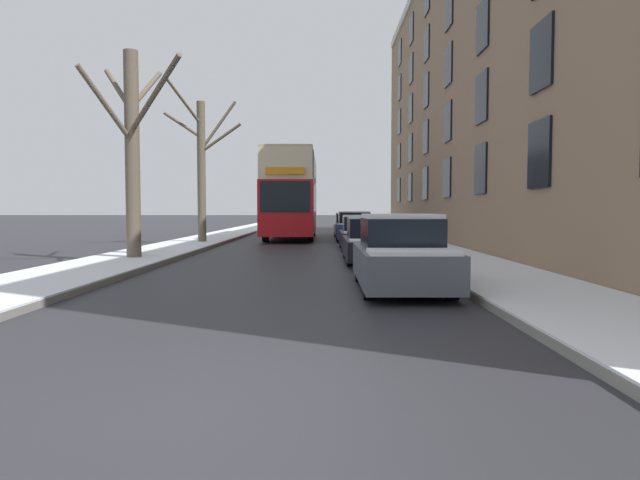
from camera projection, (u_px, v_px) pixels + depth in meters
ground_plane at (200, 410)px, 4.58m from camera, size 320.00×320.00×0.00m
sidewalk_left at (265, 225)px, 57.53m from camera, size 2.68×130.00×0.16m
sidewalk_right at (363, 225)px, 57.46m from camera, size 2.68×130.00×0.16m
terrace_facade_right at (555, 72)px, 24.15m from camera, size 9.10×41.68×14.86m
bare_tree_left_0 at (133, 147)px, 17.25m from camera, size 3.25×3.91×6.40m
bare_tree_left_1 at (202, 166)px, 25.76m from camera, size 3.46×2.15×7.23m
double_decker_bus at (291, 191)px, 31.47m from camera, size 2.62×10.45×4.64m
parked_car_0 at (401, 255)px, 11.43m from camera, size 1.71×4.21×1.52m
parked_car_1 at (374, 241)px, 17.53m from camera, size 1.83×4.58×1.38m
parked_car_2 at (362, 234)px, 22.99m from camera, size 1.77×4.37×1.39m
parked_car_3 at (354, 227)px, 29.26m from camera, size 1.81×4.29×1.51m
parked_car_4 at (349, 225)px, 34.75m from camera, size 1.87×3.97×1.41m
pedestrian_left_sidewalk at (134, 228)px, 19.14m from camera, size 0.39×0.39×1.78m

